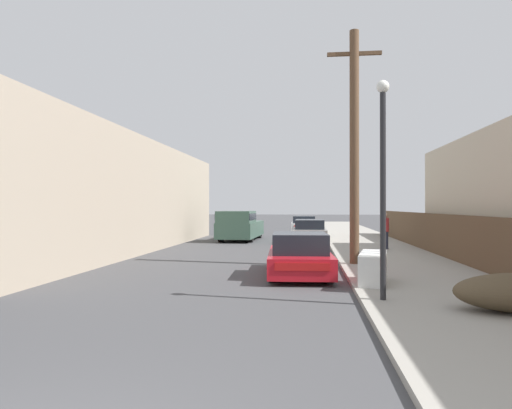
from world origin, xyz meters
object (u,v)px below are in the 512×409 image
Objects in this scene: car_parked_far at (304,225)px; utility_pole at (354,144)px; street_lamp at (383,172)px; pickup_truck at (240,226)px; parked_sports_car_red at (299,256)px; pedestrian at (385,230)px; discarded_fridge at (373,268)px; car_parked_mid at (310,232)px.

car_parked_far is 19.28m from utility_pole.
pickup_truck is at bearing 107.86° from street_lamp.
pedestrian is (3.70, 7.54, 0.37)m from parked_sports_car_red.
discarded_fridge is 0.40× the size of parked_sports_car_red.
street_lamp is at bearing 109.83° from pickup_truck.
discarded_fridge is 2.61m from parked_sports_car_red.
car_parked_far is 13.91m from pedestrian.
utility_pole is (5.57, -11.27, 3.24)m from pickup_truck.
utility_pole is (1.45, -10.23, 3.52)m from car_parked_mid.
car_parked_far is at bearing 95.61° from utility_pole.
utility_pole is at bearing 89.80° from street_lamp.
street_lamp reaches higher than pickup_truck.
discarded_fridge is at bearing -47.25° from parked_sports_car_red.
discarded_fridge is 0.31× the size of pickup_truck.
utility_pole is at bearing 45.90° from parked_sports_car_red.
discarded_fridge is 14.19m from car_parked_mid.
utility_pole reaches higher than pedestrian.
car_parked_far is (-0.06, 20.93, 0.04)m from parked_sports_car_red.
street_lamp is (5.55, -17.21, 1.86)m from pickup_truck.
pickup_truck reaches higher than car_parked_mid.
car_parked_far is at bearing 105.68° from discarded_fridge.
car_parked_far is at bearing 87.19° from parked_sports_car_red.
parked_sports_car_red is 0.76× the size of pickup_truck.
car_parked_far is (-1.93, 22.74, 0.11)m from discarded_fridge.
utility_pole is at bearing -82.06° from car_parked_mid.
parked_sports_car_red is at bearing 114.52° from street_lamp.
street_lamp reaches higher than car_parked_far.
parked_sports_car_red is 0.94× the size of car_parked_mid.
discarded_fridge is 0.41× the size of car_parked_far.
pedestrian reaches higher than discarded_fridge.
utility_pole is at bearing -109.16° from pedestrian.
street_lamp reaches higher than discarded_fridge.
utility_pole is at bearing 118.25° from pickup_truck.
street_lamp reaches higher than car_parked_mid.
pickup_truck is at bearing 116.29° from utility_pole.
pedestrian reaches higher than car_parked_far.
pedestrian reaches higher than car_parked_mid.
pickup_truck is (-3.71, -7.60, 0.28)m from car_parked_far.
street_lamp is (1.83, -24.81, 2.13)m from car_parked_far.
parked_sports_car_red is 20.93m from car_parked_far.
discarded_fridge is 22.83m from car_parked_far.
street_lamp is (-0.02, -5.94, -1.38)m from utility_pole.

